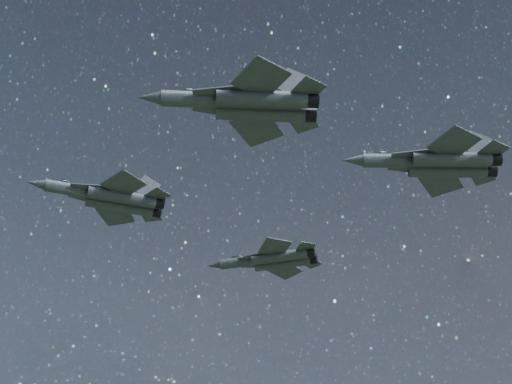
{
  "coord_description": "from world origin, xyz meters",
  "views": [
    {
      "loc": [
        1.39,
        -74.56,
        100.22
      ],
      "look_at": [
        -4.31,
        -3.15,
        152.85
      ],
      "focal_mm": 55.0,
      "sensor_mm": 36.0,
      "label": 1
    }
  ],
  "objects": [
    {
      "name": "jet_right",
      "position": [
        -4.19,
        -16.9,
        153.83
      ],
      "size": [
        19.04,
        13.26,
        4.79
      ],
      "rotation": [
        0.0,
        0.0,
        0.13
      ],
      "color": "#2C3338"
    },
    {
      "name": "jet_lead",
      "position": [
        -21.68,
        -1.59,
        154.2
      ],
      "size": [
        16.55,
        10.97,
        4.22
      ],
      "rotation": [
        0.0,
        0.0,
        0.37
      ],
      "color": "#2C3338"
    },
    {
      "name": "jet_left",
      "position": [
        -3.43,
        11.65,
        152.86
      ],
      "size": [
        15.24,
        10.57,
        3.83
      ],
      "rotation": [
        0.0,
        0.0,
        -0.16
      ],
      "color": "#2C3338"
    },
    {
      "name": "jet_slot",
      "position": [
        15.89,
        -5.28,
        154.14
      ],
      "size": [
        18.17,
        12.76,
        4.59
      ],
      "rotation": [
        0.0,
        0.0,
        0.09
      ],
      "color": "#2C3338"
    }
  ]
}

